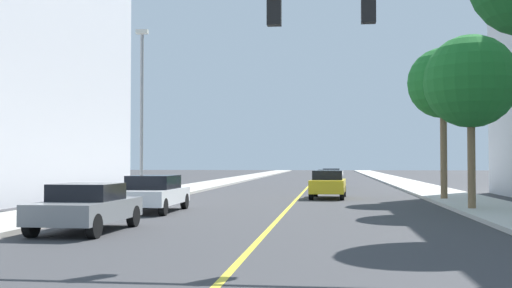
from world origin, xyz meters
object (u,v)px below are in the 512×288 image
at_px(palm_mid, 471,82).
at_px(traffic_signal_mast, 444,37).
at_px(car_green, 329,178).
at_px(street_lamp, 142,106).
at_px(car_white, 154,193).
at_px(car_blue, 331,175).
at_px(car_yellow, 328,184).
at_px(palm_far, 443,84).
at_px(car_gray, 86,207).

bearing_deg(palm_mid, traffic_signal_mast, -105.03).
xyz_separation_m(palm_mid, car_green, (-5.60, 21.10, -4.36)).
relative_size(street_lamp, car_white, 1.84).
height_order(palm_mid, car_blue, palm_mid).
height_order(traffic_signal_mast, car_yellow, traffic_signal_mast).
distance_m(car_yellow, car_blue, 26.75).
distance_m(traffic_signal_mast, street_lamp, 18.30).
xyz_separation_m(palm_far, car_yellow, (-5.70, 1.86, -5.06)).
bearing_deg(street_lamp, car_white, -67.08).
relative_size(palm_mid, car_gray, 1.67).
relative_size(car_blue, car_green, 1.00).
distance_m(street_lamp, car_blue, 33.33).
distance_m(palm_far, car_green, 16.48).
xyz_separation_m(palm_mid, palm_far, (0.10, 6.50, 0.74)).
bearing_deg(car_green, car_blue, 90.89).
relative_size(car_white, car_gray, 1.08).
height_order(car_blue, car_gray, car_gray).
xyz_separation_m(palm_far, car_gray, (-12.36, -14.79, -5.13)).
bearing_deg(car_green, car_yellow, -88.42).
height_order(traffic_signal_mast, car_blue, traffic_signal_mast).
distance_m(car_blue, car_green, 14.01).
distance_m(car_yellow, car_gray, 17.93).
bearing_deg(street_lamp, traffic_signal_mast, -51.86).
height_order(street_lamp, car_green, street_lamp).
relative_size(palm_far, car_white, 1.70).
bearing_deg(car_yellow, car_green, 92.77).
bearing_deg(palm_mid, palm_far, 89.13).
distance_m(traffic_signal_mast, car_white, 14.03).
bearing_deg(palm_mid, car_gray, -145.94).
bearing_deg(traffic_signal_mast, car_gray, 162.66).
bearing_deg(car_blue, car_yellow, -89.15).
bearing_deg(car_blue, traffic_signal_mast, -85.77).
height_order(car_white, car_green, car_white).
relative_size(palm_far, car_gray, 1.84).
height_order(car_yellow, car_green, car_yellow).
bearing_deg(car_white, car_yellow, -124.41).
xyz_separation_m(car_blue, car_green, (-0.18, -14.01, 0.03)).
bearing_deg(car_gray, car_blue, -97.56).
distance_m(traffic_signal_mast, car_gray, 10.49).
bearing_deg(traffic_signal_mast, car_blue, 92.99).
height_order(palm_far, car_white, palm_far).
relative_size(palm_mid, palm_far, 0.91).
relative_size(palm_far, car_blue, 1.65).
bearing_deg(car_green, car_white, -105.00).
bearing_deg(traffic_signal_mast, palm_mid, 74.97).
bearing_deg(car_yellow, traffic_signal_mast, -79.61).
height_order(palm_far, car_blue, palm_far).
relative_size(traffic_signal_mast, car_yellow, 2.10).
xyz_separation_m(street_lamp, palm_far, (14.40, 3.29, 1.22)).
xyz_separation_m(car_white, car_blue, (6.91, 36.56, -0.05)).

